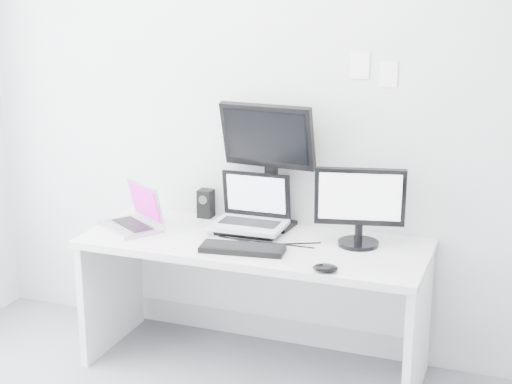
{
  "coord_description": "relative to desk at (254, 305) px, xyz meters",
  "views": [
    {
      "loc": [
        1.33,
        -2.28,
        2.03
      ],
      "look_at": [
        0.02,
        1.23,
        1.0
      ],
      "focal_mm": 53.65,
      "sensor_mm": 36.0,
      "label": 1
    }
  ],
  "objects": [
    {
      "name": "keyboard",
      "position": [
        0.01,
        -0.17,
        0.38
      ],
      "size": [
        0.44,
        0.21,
        0.03
      ],
      "primitive_type": "cube",
      "rotation": [
        0.0,
        0.0,
        0.14
      ],
      "color": "black",
      "rests_on": "desk"
    },
    {
      "name": "back_wall",
      "position": [
        0.0,
        0.35,
        0.99
      ],
      "size": [
        3.6,
        0.0,
        3.6
      ],
      "primitive_type": "plane",
      "rotation": [
        1.57,
        0.0,
        0.0
      ],
      "color": "silver",
      "rests_on": "ground"
    },
    {
      "name": "wall_note_1",
      "position": [
        0.6,
        0.34,
        1.22
      ],
      "size": [
        0.09,
        0.0,
        0.13
      ],
      "primitive_type": "cube",
      "color": "white",
      "rests_on": "back_wall"
    },
    {
      "name": "samsung_monitor",
      "position": [
        0.53,
        0.12,
        0.57
      ],
      "size": [
        0.49,
        0.31,
        0.42
      ],
      "primitive_type": "cube",
      "rotation": [
        0.0,
        0.0,
        0.22
      ],
      "color": "black",
      "rests_on": "desk"
    },
    {
      "name": "wall_note_0",
      "position": [
        0.45,
        0.34,
        1.26
      ],
      "size": [
        0.1,
        0.0,
        0.14
      ],
      "primitive_type": "cube",
      "color": "white",
      "rests_on": "back_wall"
    },
    {
      "name": "rear_monitor",
      "position": [
        -0.01,
        0.26,
        0.72
      ],
      "size": [
        0.53,
        0.23,
        0.7
      ],
      "primitive_type": "cube",
      "rotation": [
        0.0,
        0.0,
        -0.08
      ],
      "color": "black",
      "rests_on": "desk"
    },
    {
      "name": "speaker",
      "position": [
        -0.4,
        0.29,
        0.45
      ],
      "size": [
        0.09,
        0.09,
        0.16
      ],
      "primitive_type": "cube",
      "rotation": [
        0.0,
        0.0,
        -0.15
      ],
      "color": "black",
      "rests_on": "desk"
    },
    {
      "name": "dell_laptop",
      "position": [
        -0.07,
        0.11,
        0.53
      ],
      "size": [
        0.39,
        0.31,
        0.32
      ],
      "primitive_type": "cube",
      "rotation": [
        0.0,
        0.0,
        0.02
      ],
      "color": "#B1B4B9",
      "rests_on": "desk"
    },
    {
      "name": "desk",
      "position": [
        0.0,
        0.0,
        0.0
      ],
      "size": [
        1.8,
        0.7,
        0.73
      ],
      "primitive_type": "cube",
      "color": "silver",
      "rests_on": "ground"
    },
    {
      "name": "mouse",
      "position": [
        0.47,
        -0.3,
        0.38
      ],
      "size": [
        0.13,
        0.1,
        0.04
      ],
      "primitive_type": "ellipsoid",
      "rotation": [
        0.0,
        0.0,
        0.21
      ],
      "color": "black",
      "rests_on": "desk"
    },
    {
      "name": "macbook",
      "position": [
        -0.7,
        -0.05,
        0.49
      ],
      "size": [
        0.43,
        0.41,
        0.26
      ],
      "primitive_type": "cube",
      "rotation": [
        0.0,
        0.0,
        -0.6
      ],
      "color": "#A8A9AD",
      "rests_on": "desk"
    }
  ]
}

